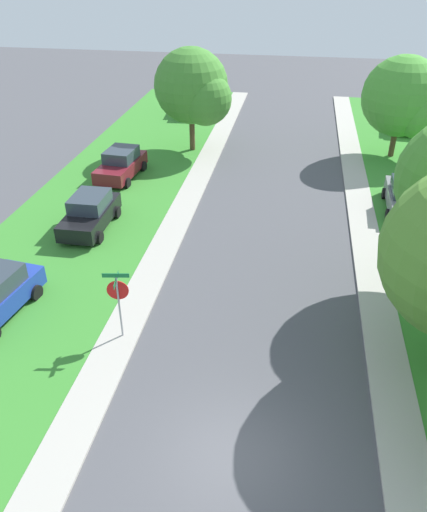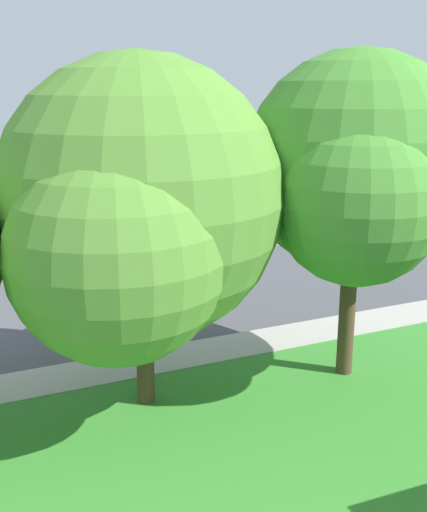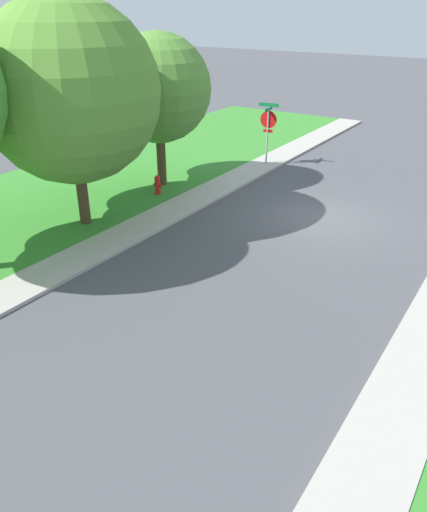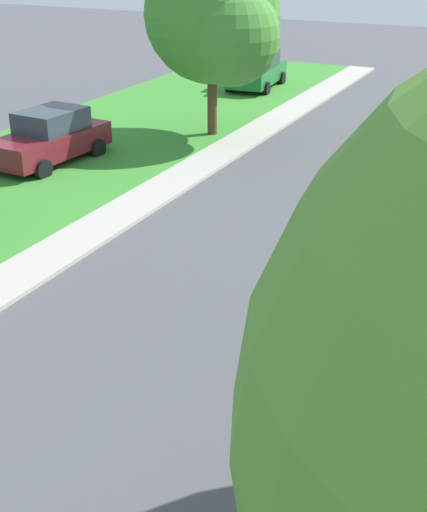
% 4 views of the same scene
% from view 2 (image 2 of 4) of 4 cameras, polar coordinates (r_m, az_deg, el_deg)
% --- Properties ---
extents(sidewalk_east, '(1.40, 56.00, 0.10)m').
position_cam_2_polar(sidewalk_east, '(17.98, 14.25, -5.83)').
color(sidewalk_east, '#ADA89E').
rests_on(sidewalk_east, ground).
extents(sidewalk_west, '(1.40, 56.00, 0.10)m').
position_cam_2_polar(sidewalk_west, '(25.61, 1.20, 0.98)').
color(sidewalk_west, '#ADA89E').
rests_on(sidewalk_west, ground).
extents(lawn_west, '(8.00, 56.00, 0.08)m').
position_cam_2_polar(lawn_west, '(29.81, -2.69, 3.00)').
color(lawn_west, '#38842D').
rests_on(lawn_west, ground).
extents(stop_sign_far_corner, '(0.91, 0.91, 2.77)m').
position_cam_2_polar(stop_sign_far_corner, '(22.94, -16.21, 3.38)').
color(stop_sign_far_corner, '#9E9EA3').
rests_on(stop_sign_far_corner, ground).
extents(car_maroon_across_road, '(2.28, 4.42, 1.76)m').
position_cam_2_polar(car_maroon_across_road, '(32.44, 8.06, 5.38)').
color(car_maroon_across_road, maroon).
rests_on(car_maroon_across_road, ground).
extents(car_blue_driveway_right, '(2.44, 4.49, 1.76)m').
position_cam_2_polar(car_blue_driveway_right, '(28.22, -16.72, 3.40)').
color(car_blue_driveway_right, '#1E389E').
rests_on(car_blue_driveway_right, ground).
extents(car_black_behind_trees, '(2.08, 4.32, 1.76)m').
position_cam_2_polar(car_black_behind_trees, '(29.02, -2.24, 4.35)').
color(car_black_behind_trees, black).
rests_on(car_black_behind_trees, ground).
extents(tree_corner_large, '(5.02, 4.67, 7.15)m').
position_cam_2_polar(tree_corner_large, '(13.17, 12.89, 7.38)').
color(tree_corner_large, '#4C3823').
rests_on(tree_corner_large, ground).
extents(tree_sidewalk_far, '(5.88, 5.47, 7.03)m').
position_cam_2_polar(tree_sidewalk_far, '(11.65, -7.18, 3.96)').
color(tree_sidewalk_far, '#4C3823').
rests_on(tree_sidewalk_far, ground).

